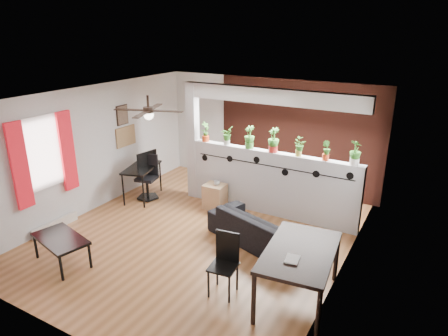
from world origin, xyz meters
The scene contains 28 objects.
room_shell centered at (0.00, 0.00, 1.30)m, with size 6.30×7.10×2.90m.
partition_wall centered at (0.80, 1.50, 0.68)m, with size 3.60×0.18×1.35m, color #BCBCC1.
ceiling_header centered at (0.80, 1.50, 2.45)m, with size 3.60×0.18×0.30m, color silver.
pier_column centered at (-1.11, 1.50, 1.30)m, with size 0.22×0.20×2.60m, color #BCBCC1.
brick_panel centered at (0.80, 2.97, 1.30)m, with size 3.90×0.05×2.60m, color #A2412F.
vine_decal centered at (0.80, 1.40, 1.08)m, with size 3.31×0.01×0.30m.
window_assembly centered at (-2.56, -1.20, 1.51)m, with size 0.09×1.30×1.55m.
baseboard_heater centered at (-2.54, -1.20, 0.09)m, with size 0.08×1.00×0.18m, color silver.
corkboard centered at (-2.58, 0.95, 1.35)m, with size 0.03×0.60×0.45m, color olive.
framed_art centered at (-2.58, 0.90, 1.85)m, with size 0.03×0.34×0.44m.
ceiling_fan centered at (-0.80, -0.30, 2.31)m, with size 1.19×1.19×0.43m.
potted_plant_0 centered at (-0.78, 1.50, 1.58)m, with size 0.23×0.26×0.43m.
potted_plant_1 centered at (-0.25, 1.50, 1.55)m, with size 0.18×0.21×0.38m.
potted_plant_2 centered at (0.27, 1.50, 1.60)m, with size 0.29×0.25×0.47m.
potted_plant_3 centered at (0.80, 1.50, 1.61)m, with size 0.31×0.28×0.49m.
potted_plant_4 centered at (1.33, 1.50, 1.54)m, with size 0.21×0.19×0.36m.
potted_plant_5 centered at (1.85, 1.50, 1.55)m, with size 0.22×0.20×0.37m.
potted_plant_6 centered at (2.38, 1.50, 1.59)m, with size 0.29×0.27×0.45m.
sofa centered at (1.14, 0.27, 0.29)m, with size 1.95×0.77×0.57m, color black.
cube_shelf centered at (-0.35, 1.16, 0.27)m, with size 0.44×0.39×0.53m, color tan.
cup centered at (-0.30, 1.16, 0.58)m, with size 0.13×0.13×0.10m, color gray.
computer_desk centered at (-2.04, 0.80, 0.68)m, with size 0.82×1.16×0.76m.
monitor centered at (-2.04, 0.95, 0.85)m, with size 0.05×0.31×0.18m, color black.
office_chair centered at (-1.94, 0.87, 0.44)m, with size 0.52×0.52×0.99m.
dining_table centered at (2.25, -0.92, 0.73)m, with size 1.06×1.59×0.82m.
book centered at (2.15, -1.22, 0.83)m, with size 0.18×0.24×0.02m, color gray.
folding_chair centered at (1.24, -1.22, 0.55)m, with size 0.42×0.42×0.94m.
coffee_table centered at (-1.45, -1.91, 0.42)m, with size 1.11×0.78×0.47m.
Camera 1 is at (3.69, -5.57, 3.72)m, focal length 32.00 mm.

